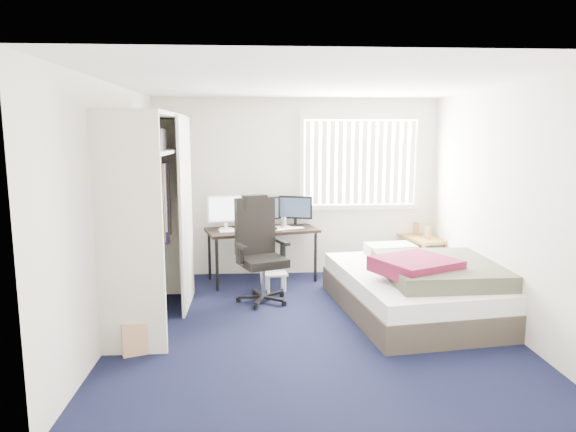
# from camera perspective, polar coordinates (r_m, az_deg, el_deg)

# --- Properties ---
(ground) EXTENTS (4.20, 4.20, 0.00)m
(ground) POSITION_cam_1_polar(r_m,az_deg,el_deg) (5.55, 2.61, -12.06)
(ground) COLOR black
(ground) RESTS_ON ground
(room_shell) EXTENTS (4.20, 4.20, 4.20)m
(room_shell) POSITION_cam_1_polar(r_m,az_deg,el_deg) (5.20, 2.73, 3.65)
(room_shell) COLOR silver
(room_shell) RESTS_ON ground
(window_assembly) EXTENTS (1.72, 0.09, 1.32)m
(window_assembly) POSITION_cam_1_polar(r_m,az_deg,el_deg) (7.35, 8.00, 5.88)
(window_assembly) COLOR white
(window_assembly) RESTS_ON ground
(closet) EXTENTS (0.64, 1.84, 2.22)m
(closet) POSITION_cam_1_polar(r_m,az_deg,el_deg) (5.56, -14.99, 2.07)
(closet) COLOR beige
(closet) RESTS_ON ground
(desk) EXTENTS (1.60, 1.04, 1.19)m
(desk) POSITION_cam_1_polar(r_m,az_deg,el_deg) (7.01, -2.96, -1.12)
(desk) COLOR black
(desk) RESTS_ON ground
(office_chair) EXTENTS (0.78, 0.78, 1.27)m
(office_chair) POSITION_cam_1_polar(r_m,az_deg,el_deg) (6.23, -3.14, -4.97)
(office_chair) COLOR black
(office_chair) RESTS_ON ground
(footstool) EXTENTS (0.33, 0.28, 0.24)m
(footstool) POSITION_cam_1_polar(r_m,az_deg,el_deg) (6.65, -1.40, -6.78)
(footstool) COLOR white
(footstool) RESTS_ON ground
(nightstand) EXTENTS (0.59, 0.90, 0.75)m
(nightstand) POSITION_cam_1_polar(r_m,az_deg,el_deg) (7.52, 14.48, -2.70)
(nightstand) COLOR brown
(nightstand) RESTS_ON ground
(bed) EXTENTS (1.90, 2.37, 0.71)m
(bed) POSITION_cam_1_polar(r_m,az_deg,el_deg) (6.04, 14.44, -7.60)
(bed) COLOR #3D342C
(bed) RESTS_ON ground
(pine_box) EXTENTS (0.47, 0.41, 0.29)m
(pine_box) POSITION_cam_1_polar(r_m,az_deg,el_deg) (5.12, -15.88, -12.51)
(pine_box) COLOR tan
(pine_box) RESTS_ON ground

